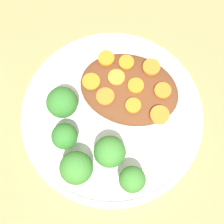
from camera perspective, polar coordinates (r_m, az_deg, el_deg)
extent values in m
plane|color=tan|center=(0.54, 0.00, -0.97)|extent=(4.00, 4.00, 0.00)
cylinder|color=white|center=(0.53, 0.00, -0.72)|extent=(0.25, 0.25, 0.02)
torus|color=white|center=(0.52, 0.00, -0.46)|extent=(0.25, 0.25, 0.01)
ellipsoid|color=brown|center=(0.52, 2.64, 3.51)|extent=(0.14, 0.10, 0.02)
cylinder|color=#7FA85B|center=(0.51, -6.98, -4.17)|extent=(0.02, 0.02, 0.02)
sphere|color=#337A2D|center=(0.49, -7.24, -3.70)|extent=(0.03, 0.03, 0.03)
cylinder|color=#759E51|center=(0.49, 2.99, -10.46)|extent=(0.01, 0.01, 0.02)
sphere|color=#3D8433|center=(0.47, 3.12, -10.22)|extent=(0.03, 0.03, 0.03)
cylinder|color=#759E51|center=(0.49, -5.21, -8.85)|extent=(0.01, 0.01, 0.03)
sphere|color=#3D8433|center=(0.47, -5.47, -8.48)|extent=(0.04, 0.04, 0.04)
cylinder|color=#7FA85B|center=(0.52, -7.29, 0.70)|extent=(0.02, 0.02, 0.02)
sphere|color=#337A2D|center=(0.49, -7.62, 1.48)|extent=(0.04, 0.04, 0.04)
cylinder|color=#7FA85B|center=(0.50, -0.33, -6.53)|extent=(0.02, 0.02, 0.02)
sphere|color=#3D8433|center=(0.48, -0.35, -6.08)|extent=(0.04, 0.04, 0.04)
cylinder|color=orange|center=(0.50, 3.24, 0.98)|extent=(0.02, 0.02, 0.01)
cylinder|color=orange|center=(0.52, -0.88, 8.15)|extent=(0.02, 0.02, 0.01)
cylinder|color=orange|center=(0.51, 3.63, 3.99)|extent=(0.02, 0.02, 0.01)
cylinder|color=orange|center=(0.50, -1.03, 2.38)|extent=(0.02, 0.02, 0.00)
cylinder|color=orange|center=(0.51, 7.72, 3.25)|extent=(0.02, 0.02, 0.01)
cylinder|color=orange|center=(0.52, 2.61, 7.43)|extent=(0.02, 0.02, 0.01)
cylinder|color=orange|center=(0.52, 6.01, 6.78)|extent=(0.02, 0.02, 0.01)
cylinder|color=orange|center=(0.51, 0.67, 5.28)|extent=(0.02, 0.02, 0.01)
cylinder|color=orange|center=(0.50, 7.27, -0.44)|extent=(0.03, 0.03, 0.01)
cylinder|color=orange|center=(0.51, -3.19, 4.65)|extent=(0.02, 0.02, 0.00)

